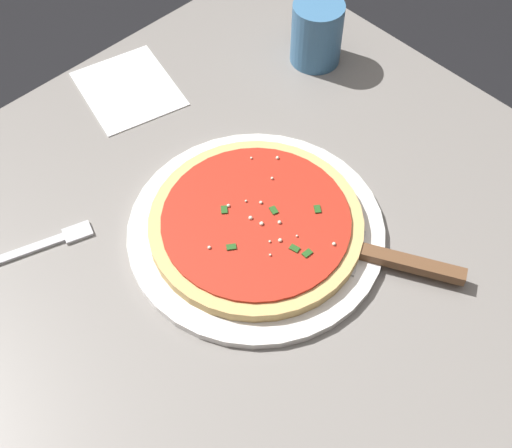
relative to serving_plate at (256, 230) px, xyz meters
name	(u,v)px	position (x,y,z in m)	size (l,w,h in m)	color
restaurant_table	(255,312)	(-0.03, 0.03, -0.15)	(0.91, 0.92, 0.77)	black
serving_plate	(256,230)	(0.00, 0.00, 0.00)	(0.33, 0.33, 0.01)	white
pizza	(256,223)	(0.00, 0.00, 0.02)	(0.27, 0.27, 0.02)	#DBB26B
pizza_server	(380,257)	(-0.14, -0.08, 0.01)	(0.21, 0.15, 0.01)	silver
cup_tall_drink	(317,33)	(0.18, -0.30, 0.04)	(0.08, 0.08, 0.10)	teal
napkin_folded_right	(128,89)	(0.33, -0.05, 0.00)	(0.16, 0.13, 0.00)	white
fork	(30,249)	(0.18, 0.23, 0.00)	(0.08, 0.18, 0.00)	silver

